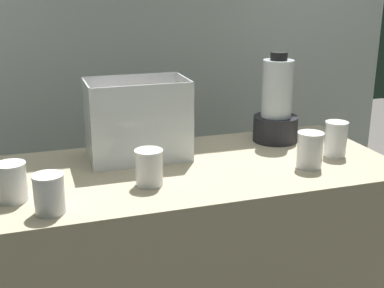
{
  "coord_description": "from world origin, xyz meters",
  "views": [
    {
      "loc": [
        -0.51,
        -1.56,
        1.51
      ],
      "look_at": [
        0.0,
        0.0,
        0.98
      ],
      "focal_mm": 47.63,
      "sensor_mm": 36.0,
      "label": 1
    }
  ],
  "objects_px": {
    "juice_cup_mango_right": "(310,152)",
    "juice_cup_pomegranate_middle": "(149,170)",
    "juice_cup_mango_left": "(49,195)",
    "juice_cup_mango_far_right": "(335,141)",
    "carrot_display_bin": "(138,134)",
    "blender_pitcher": "(276,108)",
    "juice_cup_beet_far_left": "(12,185)"
  },
  "relations": [
    {
      "from": "blender_pitcher",
      "to": "juice_cup_pomegranate_middle",
      "type": "xyz_separation_m",
      "value": [
        -0.58,
        -0.29,
        -0.09
      ]
    },
    {
      "from": "blender_pitcher",
      "to": "juice_cup_beet_far_left",
      "type": "bearing_deg",
      "value": -163.66
    },
    {
      "from": "juice_cup_mango_left",
      "to": "juice_cup_mango_right",
      "type": "height_order",
      "value": "juice_cup_mango_right"
    },
    {
      "from": "carrot_display_bin",
      "to": "juice_cup_mango_right",
      "type": "bearing_deg",
      "value": -28.02
    },
    {
      "from": "juice_cup_mango_left",
      "to": "juice_cup_mango_right",
      "type": "bearing_deg",
      "value": 6.31
    },
    {
      "from": "juice_cup_beet_far_left",
      "to": "blender_pitcher",
      "type": "bearing_deg",
      "value": 16.34
    },
    {
      "from": "carrot_display_bin",
      "to": "juice_cup_beet_far_left",
      "type": "xyz_separation_m",
      "value": [
        -0.43,
        -0.26,
        -0.04
      ]
    },
    {
      "from": "blender_pitcher",
      "to": "juice_cup_mango_left",
      "type": "relative_size",
      "value": 3.14
    },
    {
      "from": "juice_cup_pomegranate_middle",
      "to": "juice_cup_mango_right",
      "type": "height_order",
      "value": "juice_cup_mango_right"
    },
    {
      "from": "blender_pitcher",
      "to": "carrot_display_bin",
      "type": "bearing_deg",
      "value": -177.05
    },
    {
      "from": "juice_cup_beet_far_left",
      "to": "juice_cup_mango_right",
      "type": "distance_m",
      "value": 0.96
    },
    {
      "from": "juice_cup_mango_right",
      "to": "juice_cup_pomegranate_middle",
      "type": "bearing_deg",
      "value": 178.32
    },
    {
      "from": "juice_cup_mango_left",
      "to": "juice_cup_pomegranate_middle",
      "type": "bearing_deg",
      "value": 20.04
    },
    {
      "from": "blender_pitcher",
      "to": "juice_cup_pomegranate_middle",
      "type": "bearing_deg",
      "value": -153.2
    },
    {
      "from": "juice_cup_pomegranate_middle",
      "to": "juice_cup_mango_left",
      "type": "bearing_deg",
      "value": -159.96
    },
    {
      "from": "juice_cup_mango_left",
      "to": "juice_cup_mango_far_right",
      "type": "relative_size",
      "value": 0.87
    },
    {
      "from": "juice_cup_beet_far_left",
      "to": "juice_cup_pomegranate_middle",
      "type": "distance_m",
      "value": 0.4
    },
    {
      "from": "blender_pitcher",
      "to": "juice_cup_mango_right",
      "type": "xyz_separation_m",
      "value": [
        -0.03,
        -0.31,
        -0.08
      ]
    },
    {
      "from": "carrot_display_bin",
      "to": "blender_pitcher",
      "type": "xyz_separation_m",
      "value": [
        0.56,
        0.03,
        0.05
      ]
    },
    {
      "from": "carrot_display_bin",
      "to": "juice_cup_mango_far_right",
      "type": "height_order",
      "value": "carrot_display_bin"
    },
    {
      "from": "juice_cup_pomegranate_middle",
      "to": "juice_cup_mango_right",
      "type": "bearing_deg",
      "value": -1.68
    },
    {
      "from": "blender_pitcher",
      "to": "juice_cup_mango_left",
      "type": "xyz_separation_m",
      "value": [
        -0.89,
        -0.41,
        -0.08
      ]
    },
    {
      "from": "carrot_display_bin",
      "to": "juice_cup_pomegranate_middle",
      "type": "xyz_separation_m",
      "value": [
        -0.02,
        -0.27,
        -0.04
      ]
    },
    {
      "from": "blender_pitcher",
      "to": "juice_cup_beet_far_left",
      "type": "xyz_separation_m",
      "value": [
        -0.99,
        -0.29,
        -0.09
      ]
    },
    {
      "from": "carrot_display_bin",
      "to": "juice_cup_pomegranate_middle",
      "type": "bearing_deg",
      "value": -95.24
    },
    {
      "from": "juice_cup_mango_far_right",
      "to": "juice_cup_mango_right",
      "type": "bearing_deg",
      "value": -152.93
    },
    {
      "from": "juice_cup_pomegranate_middle",
      "to": "carrot_display_bin",
      "type": "bearing_deg",
      "value": 84.76
    },
    {
      "from": "carrot_display_bin",
      "to": "juice_cup_pomegranate_middle",
      "type": "relative_size",
      "value": 3.07
    },
    {
      "from": "juice_cup_mango_left",
      "to": "blender_pitcher",
      "type": "bearing_deg",
      "value": 24.55
    },
    {
      "from": "juice_cup_mango_left",
      "to": "juice_cup_pomegranate_middle",
      "type": "relative_size",
      "value": 0.98
    },
    {
      "from": "juice_cup_pomegranate_middle",
      "to": "juice_cup_mango_right",
      "type": "relative_size",
      "value": 0.93
    },
    {
      "from": "juice_cup_pomegranate_middle",
      "to": "juice_cup_mango_far_right",
      "type": "height_order",
      "value": "juice_cup_mango_far_right"
    }
  ]
}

